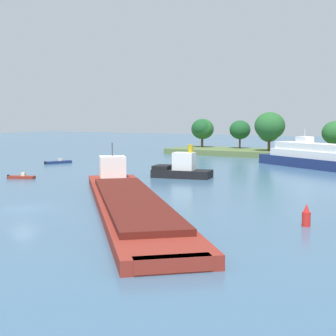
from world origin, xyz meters
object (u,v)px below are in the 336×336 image
(fishing_skiff, at_px, (58,162))
(white_riverboat, at_px, (317,158))
(tugboat, at_px, (181,169))
(cargo_barge, at_px, (128,199))
(channel_buoy_red, at_px, (306,217))
(small_motorboat, at_px, (22,177))

(fishing_skiff, bearing_deg, white_riverboat, 21.43)
(tugboat, relative_size, cargo_barge, 0.27)
(fishing_skiff, distance_m, channel_buoy_red, 64.71)
(white_riverboat, height_order, tugboat, white_riverboat)
(white_riverboat, distance_m, cargo_barge, 48.48)
(tugboat, distance_m, channel_buoy_red, 34.45)
(fishing_skiff, relative_size, channel_buoy_red, 2.91)
(fishing_skiff, distance_m, cargo_barge, 50.12)
(cargo_barge, distance_m, channel_buoy_red, 17.71)
(fishing_skiff, xyz_separation_m, small_motorboat, (12.83, -20.36, -0.02))
(fishing_skiff, bearing_deg, cargo_barge, -37.38)
(white_riverboat, height_order, channel_buoy_red, white_riverboat)
(tugboat, xyz_separation_m, fishing_skiff, (-31.85, 6.66, -1.00))
(tugboat, bearing_deg, small_motorboat, -144.24)
(white_riverboat, bearing_deg, fishing_skiff, -158.57)
(channel_buoy_red, bearing_deg, cargo_barge, -177.44)
(white_riverboat, xyz_separation_m, tugboat, (-13.35, -24.40, -0.63))
(small_motorboat, height_order, channel_buoy_red, channel_buoy_red)
(white_riverboat, xyz_separation_m, fishing_skiff, (-45.20, -17.74, -1.63))
(tugboat, bearing_deg, cargo_barge, -71.44)
(fishing_skiff, bearing_deg, tugboat, -11.81)
(white_riverboat, bearing_deg, cargo_barge, -96.37)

